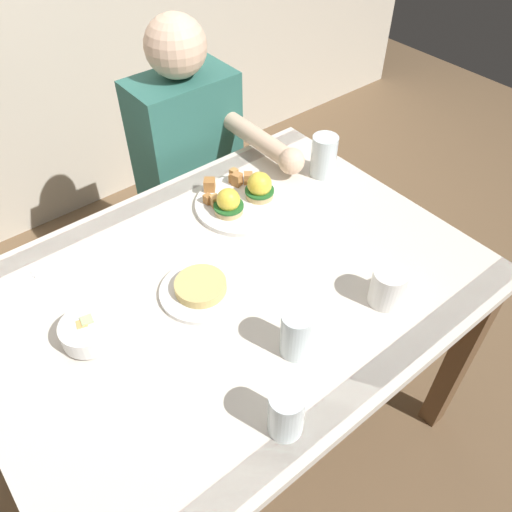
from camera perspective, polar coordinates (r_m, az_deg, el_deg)
The scene contains 11 objects.
ground_plane at distance 1.87m, azimuth -2.06°, elevation -18.39°, with size 6.00×6.00×0.00m, color brown.
dining_table at distance 1.33m, azimuth -2.75°, elevation -6.02°, with size 1.20×0.90×0.74m.
eggs_benedict_plate at distance 1.45m, azimuth -1.52°, elevation 6.49°, with size 0.27×0.27×0.09m.
fruit_bowl at distance 1.18m, azimuth -18.26°, elevation -8.04°, with size 0.12×0.12×0.06m.
coffee_mug at distance 1.21m, azimuth 14.61°, elevation -3.23°, with size 0.11×0.08×0.09m.
fork at distance 1.38m, azimuth -24.83°, elevation -2.61°, with size 0.16×0.03×0.00m.
water_glass_near at distance 0.99m, azimuth 3.37°, elevation -17.27°, with size 0.07×0.07×0.11m.
water_glass_far at distance 1.09m, azimuth 4.51°, elevation -8.88°, with size 0.07×0.07×0.12m.
water_glass_extra at distance 1.57m, azimuth 7.58°, elevation 10.82°, with size 0.08×0.08×0.13m.
side_plate at distance 1.23m, azimuth -6.19°, elevation -3.67°, with size 0.20×0.20×0.04m.
diner_person at distance 1.81m, azimuth -7.01°, elevation 10.43°, with size 0.34×0.54×1.14m.
Camera 1 is at (-0.48, -0.69, 1.67)m, focal length 35.73 mm.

